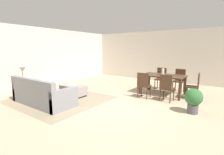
% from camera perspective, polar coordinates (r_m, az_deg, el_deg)
% --- Properties ---
extents(ground_plane, '(10.80, 10.80, 0.00)m').
position_cam_1_polar(ground_plane, '(5.08, 1.18, -10.16)').
color(ground_plane, tan).
extents(wall_back, '(9.00, 0.12, 2.70)m').
position_cam_1_polar(wall_back, '(9.36, 18.75, 6.90)').
color(wall_back, beige).
rests_on(wall_back, ground_plane).
extents(wall_left, '(0.12, 11.00, 2.70)m').
position_cam_1_polar(wall_left, '(8.45, -23.03, 6.39)').
color(wall_left, beige).
rests_on(wall_left, ground_plane).
extents(area_rug, '(3.00, 2.80, 0.01)m').
position_cam_1_polar(area_rug, '(6.12, -17.38, -7.10)').
color(area_rug, gray).
rests_on(area_rug, ground_plane).
extents(couch, '(2.18, 0.92, 0.86)m').
position_cam_1_polar(couch, '(5.73, -22.78, -5.55)').
color(couch, gray).
rests_on(couch, ground_plane).
extents(ottoman_table, '(0.99, 0.53, 0.40)m').
position_cam_1_polar(ottoman_table, '(6.38, -13.13, -4.14)').
color(ottoman_table, gray).
rests_on(ottoman_table, ground_plane).
extents(side_table, '(0.40, 0.40, 0.57)m').
position_cam_1_polar(side_table, '(6.95, -28.04, -2.04)').
color(side_table, olive).
rests_on(side_table, ground_plane).
extents(table_lamp, '(0.26, 0.26, 0.53)m').
position_cam_1_polar(table_lamp, '(6.88, -28.39, 2.29)').
color(table_lamp, brown).
rests_on(table_lamp, side_table).
extents(dining_table, '(1.57, 0.98, 0.76)m').
position_cam_1_polar(dining_table, '(6.60, 17.08, 0.07)').
color(dining_table, '#422B1C').
rests_on(dining_table, ground_plane).
extents(dining_chair_near_left, '(0.42, 0.42, 0.92)m').
position_cam_1_polar(dining_chair_near_left, '(5.94, 10.78, -2.17)').
color(dining_chair_near_left, '#422B1C').
rests_on(dining_chair_near_left, ground_plane).
extents(dining_chair_near_right, '(0.42, 0.42, 0.92)m').
position_cam_1_polar(dining_chair_near_right, '(5.74, 18.20, -2.91)').
color(dining_chair_near_right, '#422B1C').
rests_on(dining_chair_near_right, ground_plane).
extents(dining_chair_far_left, '(0.41, 0.41, 0.92)m').
position_cam_1_polar(dining_chair_far_left, '(7.58, 16.42, 0.15)').
color(dining_chair_far_left, '#422B1C').
rests_on(dining_chair_far_left, ground_plane).
extents(dining_chair_far_right, '(0.42, 0.42, 0.92)m').
position_cam_1_polar(dining_chair_far_right, '(7.35, 22.11, -0.46)').
color(dining_chair_far_right, '#422B1C').
rests_on(dining_chair_far_right, ground_plane).
extents(dining_chair_head_east, '(0.43, 0.43, 0.92)m').
position_cam_1_polar(dining_chair_head_east, '(6.40, 26.65, -2.20)').
color(dining_chair_head_east, '#422B1C').
rests_on(dining_chair_head_east, ground_plane).
extents(vase_centerpiece, '(0.10, 0.10, 0.24)m').
position_cam_1_polar(vase_centerpiece, '(6.56, 17.06, 1.89)').
color(vase_centerpiece, silver).
rests_on(vase_centerpiece, dining_table).
extents(book_on_ottoman, '(0.30, 0.26, 0.03)m').
position_cam_1_polar(book_on_ottoman, '(6.38, -13.55, -2.46)').
color(book_on_ottoman, silver).
rests_on(book_on_ottoman, ottoman_table).
extents(potted_plant, '(0.46, 0.46, 0.69)m').
position_cam_1_polar(potted_plant, '(5.01, 26.17, -6.65)').
color(potted_plant, '#4C4C51').
rests_on(potted_plant, ground_plane).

